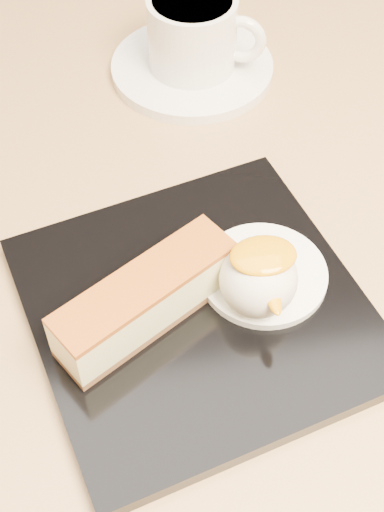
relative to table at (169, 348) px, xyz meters
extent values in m
cylinder|color=black|center=(0.00, 0.00, -0.21)|extent=(0.08, 0.08, 0.66)
cube|color=olive|center=(0.00, 0.00, 0.14)|extent=(0.80, 0.80, 0.04)
cube|color=black|center=(0.01, -0.07, 0.16)|extent=(0.27, 0.27, 0.01)
cube|color=brown|center=(-0.02, -0.07, 0.17)|extent=(0.13, 0.10, 0.01)
cube|color=#F0E69D|center=(-0.02, -0.07, 0.19)|extent=(0.13, 0.10, 0.03)
cube|color=#813B0E|center=(-0.02, -0.07, 0.21)|extent=(0.13, 0.10, 0.00)
cylinder|color=white|center=(0.06, -0.05, 0.17)|extent=(0.09, 0.09, 0.01)
sphere|color=white|center=(0.05, -0.07, 0.19)|extent=(0.05, 0.05, 0.05)
ellipsoid|color=orange|center=(0.05, -0.07, 0.22)|extent=(0.04, 0.03, 0.01)
ellipsoid|color=#297E2E|center=(0.03, -0.03, 0.17)|extent=(0.02, 0.02, 0.00)
ellipsoid|color=#297E2E|center=(0.04, -0.03, 0.17)|extent=(0.02, 0.02, 0.00)
ellipsoid|color=#297E2E|center=(0.02, -0.03, 0.17)|extent=(0.01, 0.02, 0.00)
cylinder|color=white|center=(0.06, 0.20, 0.16)|extent=(0.15, 0.15, 0.01)
cylinder|color=white|center=(0.06, 0.20, 0.20)|extent=(0.08, 0.08, 0.06)
cylinder|color=black|center=(0.06, 0.20, 0.23)|extent=(0.07, 0.07, 0.00)
torus|color=white|center=(0.10, 0.18, 0.20)|extent=(0.05, 0.03, 0.05)
camera|label=1|loc=(-0.04, -0.34, 0.57)|focal=50.00mm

